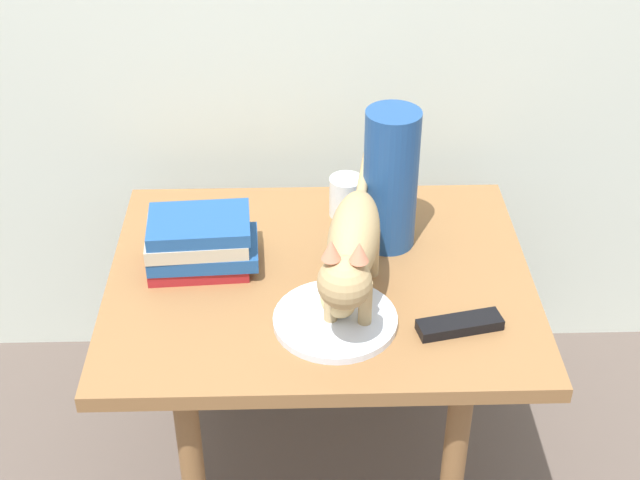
# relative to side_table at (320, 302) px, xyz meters

# --- Properties ---
(ground_plane) EXTENTS (6.00, 6.00, 0.00)m
(ground_plane) POSITION_rel_side_table_xyz_m (0.00, 0.00, -0.45)
(ground_plane) COLOR brown
(side_table) EXTENTS (0.80, 0.64, 0.52)m
(side_table) POSITION_rel_side_table_xyz_m (0.00, 0.00, 0.00)
(side_table) COLOR olive
(side_table) RESTS_ON ground
(plate) EXTENTS (0.22, 0.22, 0.01)m
(plate) POSITION_rel_side_table_xyz_m (0.02, -0.14, 0.07)
(plate) COLOR silver
(plate) RESTS_ON side_table
(bread_roll) EXTENTS (0.08, 0.09, 0.05)m
(bread_roll) POSITION_rel_side_table_xyz_m (0.03, -0.13, 0.11)
(bread_roll) COLOR #E0BC7A
(bread_roll) RESTS_ON plate
(cat) EXTENTS (0.13, 0.48, 0.23)m
(cat) POSITION_rel_side_table_xyz_m (0.05, -0.10, 0.20)
(cat) COLOR tan
(cat) RESTS_ON side_table
(book_stack) EXTENTS (0.22, 0.15, 0.11)m
(book_stack) POSITION_rel_side_table_xyz_m (-0.23, 0.04, 0.12)
(book_stack) COLOR maroon
(book_stack) RESTS_ON side_table
(green_vase) EXTENTS (0.11, 0.11, 0.29)m
(green_vase) POSITION_rel_side_table_xyz_m (0.14, 0.11, 0.21)
(green_vase) COLOR navy
(green_vase) RESTS_ON side_table
(candle_jar) EXTENTS (0.07, 0.07, 0.08)m
(candle_jar) POSITION_rel_side_table_xyz_m (0.06, 0.21, 0.10)
(candle_jar) COLOR silver
(candle_jar) RESTS_ON side_table
(tv_remote) EXTENTS (0.16, 0.08, 0.02)m
(tv_remote) POSITION_rel_side_table_xyz_m (0.24, -0.17, 0.08)
(tv_remote) COLOR black
(tv_remote) RESTS_ON side_table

